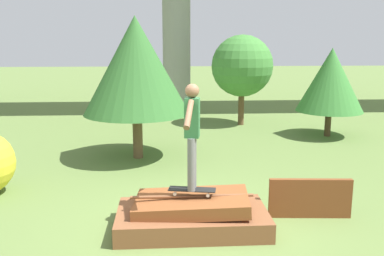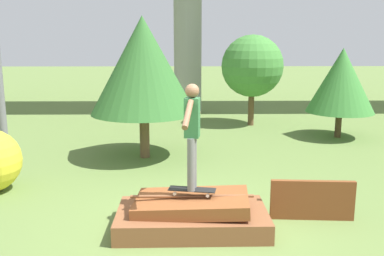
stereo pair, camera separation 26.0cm
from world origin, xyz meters
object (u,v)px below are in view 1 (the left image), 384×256
skateboard (192,190)px  skater (192,129)px  tree_behind_right (331,80)px  tree_behind_left (242,66)px  tree_mid_back (136,66)px

skateboard → skater: 0.98m
skateboard → skater: bearing=-90.0°
skateboard → tree_behind_right: bearing=54.1°
tree_behind_left → tree_behind_right: 3.08m
tree_behind_right → tree_behind_left: bearing=141.4°
tree_mid_back → tree_behind_left: bearing=50.7°
skater → tree_behind_left: size_ratio=0.53×
tree_mid_back → skateboard: bearing=-74.8°
skateboard → tree_mid_back: bearing=105.2°
skateboard → tree_mid_back: 4.65m
tree_behind_right → tree_mid_back: size_ratio=0.77×
skateboard → skater: (0.00, -0.00, 0.98)m
tree_behind_right → tree_mid_back: (-5.71, -2.14, 0.59)m
tree_behind_left → tree_behind_right: size_ratio=1.15×
skater → tree_mid_back: bearing=105.2°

